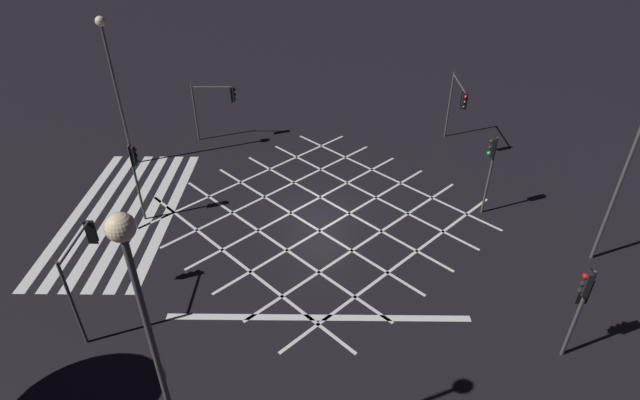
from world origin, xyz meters
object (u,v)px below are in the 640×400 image
Objects in this scene: traffic_light_ne_cross at (582,297)px; traffic_light_ne_main at (580,302)px; traffic_light_sw_cross at (217,100)px; street_lamp_west at (146,320)px; traffic_light_median_north at (491,160)px; street_lamp_east at (111,65)px; traffic_light_se_main at (83,257)px; traffic_light_median_south at (135,168)px; traffic_light_nw_main at (458,100)px.

traffic_light_ne_cross reaches higher than traffic_light_ne_main.
street_lamp_west reaches higher than traffic_light_sw_cross.
street_lamp_east is (-4.78, -18.66, 2.82)m from traffic_light_median_north.
street_lamp_west is at bearing -142.68° from traffic_light_se_main.
traffic_light_median_south is 14.02m from street_lamp_west.
traffic_light_median_north is at bearing -28.93° from traffic_light_sw_cross.
traffic_light_sw_cross is at bearing 42.01° from traffic_light_ne_main.
traffic_light_se_main reaches higher than traffic_light_ne_main.
traffic_light_nw_main is 1.23× the size of traffic_light_ne_main.
traffic_light_nw_main is 0.46× the size of street_lamp_west.
traffic_light_ne_main is at bearing 111.85° from street_lamp_west.
traffic_light_nw_main is at bearing 150.91° from street_lamp_west.
traffic_light_ne_cross is at bearing 55.09° from street_lamp_east.
traffic_light_se_main is 0.46× the size of street_lamp_east.
traffic_light_median_north is (-0.73, 16.22, 0.09)m from traffic_light_median_south.
street_lamp_west reaches higher than traffic_light_median_south.
traffic_light_ne_cross is 13.22m from street_lamp_west.
traffic_light_median_south reaches higher than traffic_light_ne_cross.
traffic_light_ne_main is (7.82, 16.83, -0.41)m from traffic_light_median_south.
traffic_light_median_south is 0.48× the size of street_lamp_east.
traffic_light_median_north is at bearing 139.84° from street_lamp_west.
traffic_light_nw_main is 21.07m from traffic_light_se_main.
traffic_light_median_south is 0.43× the size of street_lamp_west.
traffic_light_median_north is (-8.64, -0.56, 0.19)m from traffic_light_ne_cross.
traffic_light_ne_main is (8.55, 0.61, -0.49)m from traffic_light_median_north.
street_lamp_west is (4.66, -11.77, 3.82)m from traffic_light_ne_cross.
traffic_light_sw_cross is 0.39× the size of street_lamp_west.
street_lamp_east reaches higher than traffic_light_ne_main.
traffic_light_ne_main is (15.32, 0.67, -0.68)m from traffic_light_nw_main.
traffic_light_se_main is at bearing -49.62° from traffic_light_nw_main.
traffic_light_sw_cross is 6.28m from street_lamp_east.
traffic_light_median_south reaches higher than traffic_light_ne_main.
traffic_light_sw_cross is at bearing 76.11° from traffic_light_median_south.
traffic_light_sw_cross is at bearing -28.93° from traffic_light_median_north.
traffic_light_ne_main is at bearing 94.11° from traffic_light_median_north.
street_lamp_east reaches higher than traffic_light_se_main.
traffic_light_nw_main is at bearing -87.72° from traffic_light_ne_cross.
traffic_light_nw_main reaches higher than traffic_light_median_south.
street_lamp_east is (1.99, -18.61, 2.63)m from traffic_light_nw_main.
traffic_light_median_south is 1.10× the size of traffic_light_sw_cross.
traffic_light_median_north is 17.77m from street_lamp_west.
traffic_light_se_main is (6.15, 0.11, -0.09)m from traffic_light_median_south.
traffic_light_sw_cross reaches higher than traffic_light_ne_main.
traffic_light_ne_main is 0.94× the size of traffic_light_sw_cross.
street_lamp_east is (-11.66, -2.56, 2.99)m from traffic_light_se_main.
traffic_light_median_north is at bearing 4.11° from traffic_light_ne_main.
street_lamp_west reaches higher than traffic_light_nw_main.
traffic_light_median_north is 0.45× the size of street_lamp_west.
traffic_light_median_north reaches higher than traffic_light_ne_cross.
street_lamp_west is at bearing -82.20° from traffic_light_sw_cross.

